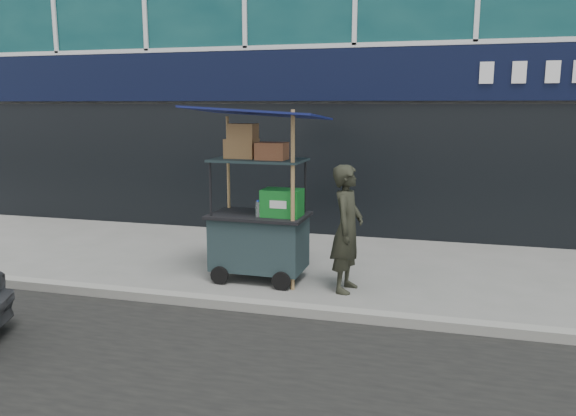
% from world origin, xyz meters
% --- Properties ---
extents(ground, '(80.00, 80.00, 0.00)m').
position_xyz_m(ground, '(0.00, 0.00, 0.00)').
color(ground, slate).
rests_on(ground, ground).
extents(curb, '(80.00, 0.18, 0.12)m').
position_xyz_m(curb, '(0.00, -0.20, 0.06)').
color(curb, gray).
rests_on(curb, ground).
extents(vendor_cart, '(1.79, 1.29, 2.38)m').
position_xyz_m(vendor_cart, '(-0.80, 0.99, 0.83)').
color(vendor_cart, '#1B2B2F').
rests_on(vendor_cart, ground).
extents(vendor_man, '(0.46, 0.64, 1.65)m').
position_xyz_m(vendor_man, '(0.42, 0.82, 0.82)').
color(vendor_man, black).
rests_on(vendor_man, ground).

